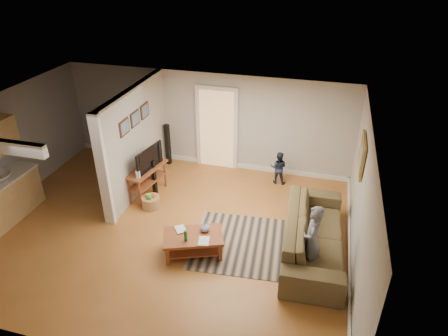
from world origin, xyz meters
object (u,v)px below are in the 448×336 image
(sofa, at_px, (312,251))
(coffee_table, at_px, (194,239))
(tv_console, at_px, (147,171))
(toddler, at_px, (277,182))
(toy_basket, at_px, (151,202))
(speaker_right, at_px, (168,144))
(child, at_px, (308,268))
(speaker_left, at_px, (154,178))

(sofa, bearing_deg, coffee_table, 103.63)
(tv_console, bearing_deg, coffee_table, -33.44)
(sofa, relative_size, toddler, 3.31)
(toy_basket, bearing_deg, speaker_right, 101.04)
(toy_basket, xyz_separation_m, child, (3.60, -1.05, -0.15))
(sofa, relative_size, child, 2.04)
(coffee_table, relative_size, toy_basket, 3.09)
(speaker_left, bearing_deg, speaker_right, 109.17)
(coffee_table, height_order, speaker_left, speaker_left)
(coffee_table, height_order, toy_basket, coffee_table)
(coffee_table, relative_size, child, 0.94)
(speaker_right, relative_size, child, 0.84)
(toy_basket, height_order, child, child)
(tv_console, relative_size, toddler, 1.46)
(child, bearing_deg, sofa, 178.13)
(speaker_left, relative_size, toy_basket, 2.15)
(coffee_table, xyz_separation_m, speaker_left, (-1.58, 1.75, 0.10))
(sofa, height_order, child, child)
(toy_basket, bearing_deg, tv_console, 119.38)
(speaker_left, height_order, toy_basket, speaker_left)
(tv_console, relative_size, speaker_right, 1.07)
(tv_console, height_order, speaker_right, speaker_right)
(sofa, relative_size, toy_basket, 6.74)
(coffee_table, xyz_separation_m, speaker_right, (-1.84, 3.25, 0.23))
(tv_console, height_order, toddler, tv_console)
(speaker_left, xyz_separation_m, toddler, (2.74, 1.28, -0.44))
(tv_console, distance_m, toddler, 3.24)
(toddler, bearing_deg, toy_basket, 36.62)
(toddler, bearing_deg, coffee_table, 70.57)
(sofa, height_order, coffee_table, coffee_table)
(speaker_left, height_order, toddler, speaker_left)
(coffee_table, xyz_separation_m, child, (2.16, 0.14, -0.34))
(coffee_table, bearing_deg, sofa, 16.56)
(speaker_right, bearing_deg, speaker_left, -69.29)
(tv_console, height_order, child, tv_console)
(child, bearing_deg, tv_console, -109.98)
(speaker_right, distance_m, child, 5.09)
(sofa, xyz_separation_m, coffee_table, (-2.19, -0.65, 0.34))
(child, bearing_deg, speaker_right, -126.48)
(coffee_table, bearing_deg, speaker_left, 132.23)
(sofa, height_order, tv_console, tv_console)
(speaker_left, relative_size, speaker_right, 0.78)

